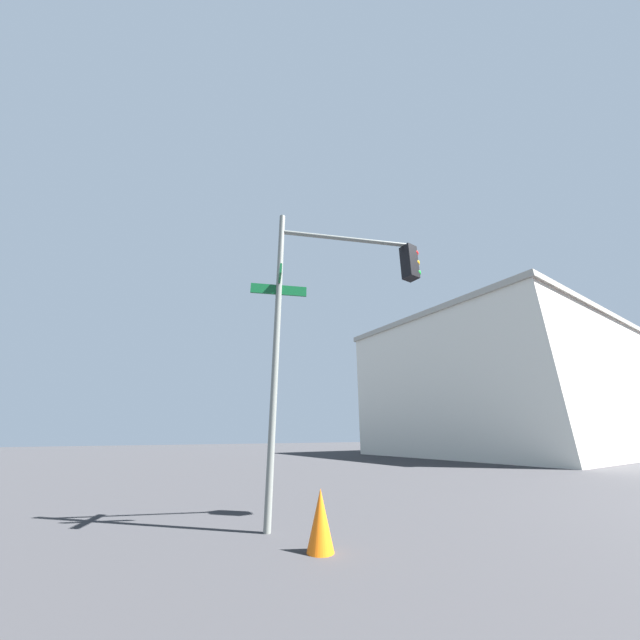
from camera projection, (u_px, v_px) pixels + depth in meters
name	position (u px, v px, depth m)	size (l,w,h in m)	color
traffic_signal_near	(342.00, 293.00, 6.51)	(1.73, 3.38, 5.89)	slate
building_stucco	(523.00, 393.00, 27.52)	(15.15, 24.97, 9.76)	silver
traffic_cone	(320.00, 520.00, 4.18)	(0.36, 0.36, 0.74)	orange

